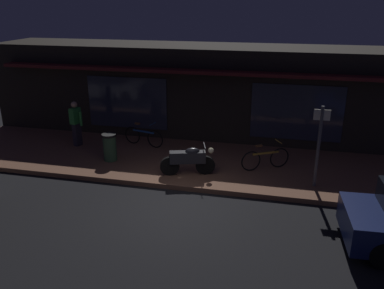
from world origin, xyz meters
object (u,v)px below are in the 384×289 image
(bicycle_parked, at_px, (265,159))
(sign_post, at_px, (319,142))
(motorcycle, at_px, (189,160))
(trash_bin, at_px, (110,147))
(person_photographer, at_px, (76,123))
(bicycle_extra, at_px, (144,136))

(bicycle_parked, distance_m, sign_post, 2.01)
(motorcycle, height_order, trash_bin, motorcycle)
(motorcycle, xyz_separation_m, person_photographer, (-4.65, 1.65, 0.38))
(bicycle_extra, bearing_deg, sign_post, -19.41)
(bicycle_parked, xyz_separation_m, person_photographer, (-6.93, 0.68, 0.52))
(motorcycle, bearing_deg, bicycle_parked, 22.99)
(bicycle_extra, relative_size, person_photographer, 0.97)
(bicycle_parked, height_order, person_photographer, person_photographer)
(bicycle_extra, height_order, person_photographer, person_photographer)
(bicycle_extra, bearing_deg, motorcycle, -44.02)
(bicycle_parked, relative_size, trash_bin, 1.57)
(sign_post, bearing_deg, bicycle_parked, 148.32)
(person_photographer, relative_size, sign_post, 0.70)
(motorcycle, height_order, bicycle_parked, motorcycle)
(motorcycle, bearing_deg, person_photographer, 160.53)
(sign_post, bearing_deg, bicycle_extra, 160.59)
(motorcycle, distance_m, sign_post, 3.86)
(bicycle_extra, bearing_deg, person_photographer, -167.71)
(motorcycle, xyz_separation_m, trash_bin, (-2.86, 0.55, -0.03))
(trash_bin, bearing_deg, sign_post, -4.29)
(bicycle_parked, bearing_deg, sign_post, -31.68)
(bicycle_parked, relative_size, person_photographer, 0.88)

